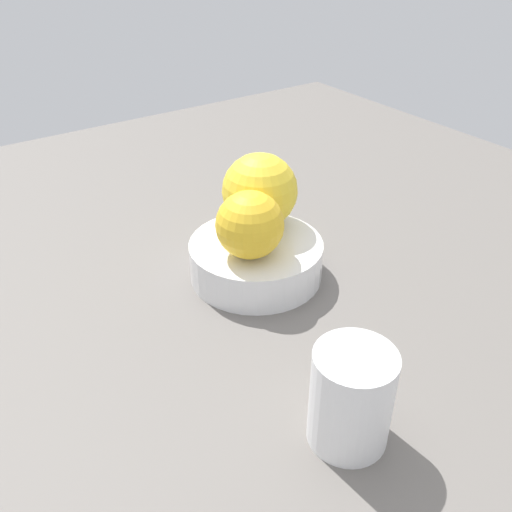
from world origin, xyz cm
name	(u,v)px	position (x,y,z in cm)	size (l,w,h in cm)	color
ground_plane	(256,282)	(0.00, 0.00, -1.00)	(110.00, 110.00, 2.00)	#66605B
fruit_bowl	(256,260)	(0.00, 0.00, 1.94)	(14.16, 14.16, 4.09)	white
orange_in_bowl_0	(250,225)	(-1.48, 1.76, 7.51)	(6.85, 6.85, 6.85)	yellow
orange_in_bowl_1	(260,191)	(3.09, -2.64, 8.17)	(8.16, 8.16, 8.16)	yellow
ceramic_cup	(351,398)	(-21.59, 6.62, 4.06)	(6.08, 6.08, 8.11)	white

